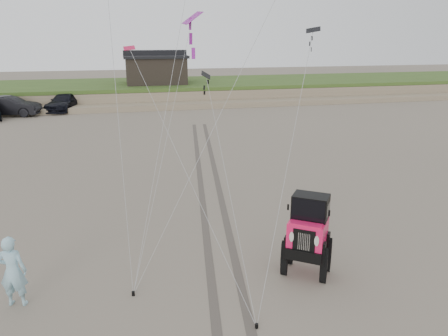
{
  "coord_description": "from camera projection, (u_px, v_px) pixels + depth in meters",
  "views": [
    {
      "loc": [
        -1.47,
        -9.7,
        6.59
      ],
      "look_at": [
        1.46,
        3.0,
        2.6
      ],
      "focal_mm": 35.0,
      "sensor_mm": 36.0,
      "label": 1
    }
  ],
  "objects": [
    {
      "name": "tire_tracks",
      "position": [
        210.0,
        191.0,
        19.16
      ],
      "size": [
        5.22,
        29.74,
        0.01
      ],
      "color": "#4C443D",
      "rests_on": "ground"
    },
    {
      "name": "ground",
      "position": [
        195.0,
        301.0,
        11.28
      ],
      "size": [
        160.0,
        160.0,
        0.0
      ],
      "primitive_type": "plane",
      "color": "#6B6054",
      "rests_on": "ground"
    },
    {
      "name": "truck_b",
      "position": [
        10.0,
        106.0,
        36.71
      ],
      "size": [
        5.24,
        2.65,
        1.65
      ],
      "primitive_type": "imported",
      "rotation": [
        0.0,
        0.0,
        1.38
      ],
      "color": "black",
      "rests_on": "ground"
    },
    {
      "name": "dune_ridge",
      "position": [
        137.0,
        92.0,
        45.98
      ],
      "size": [
        160.0,
        14.25,
        1.73
      ],
      "color": "#7A6B54",
      "rests_on": "ground"
    },
    {
      "name": "truck_c",
      "position": [
        65.0,
        102.0,
        39.35
      ],
      "size": [
        3.55,
        5.64,
        1.52
      ],
      "primitive_type": "imported",
      "rotation": [
        0.0,
        0.0,
        -0.29
      ],
      "color": "black",
      "rests_on": "ground"
    },
    {
      "name": "cabin",
      "position": [
        155.0,
        68.0,
        45.23
      ],
      "size": [
        6.4,
        5.4,
        3.35
      ],
      "color": "black",
      "rests_on": "dune_ridge"
    },
    {
      "name": "stake_main",
      "position": [
        133.0,
        294.0,
        11.49
      ],
      "size": [
        0.08,
        0.08,
        0.12
      ],
      "primitive_type": "cylinder",
      "color": "black",
      "rests_on": "ground"
    },
    {
      "name": "jeep",
      "position": [
        307.0,
        244.0,
        12.3
      ],
      "size": [
        4.69,
        5.37,
        1.88
      ],
      "primitive_type": null,
      "rotation": [
        0.0,
        0.0,
        -0.62
      ],
      "color": "#F71857",
      "rests_on": "ground"
    },
    {
      "name": "man",
      "position": [
        13.0,
        271.0,
        10.86
      ],
      "size": [
        0.76,
        0.57,
        1.89
      ],
      "primitive_type": "imported",
      "rotation": [
        0.0,
        0.0,
        2.95
      ],
      "color": "#88BFD3",
      "rests_on": "ground"
    },
    {
      "name": "stake_aux",
      "position": [
        257.0,
        326.0,
        10.21
      ],
      "size": [
        0.08,
        0.08,
        0.12
      ],
      "primitive_type": "cylinder",
      "color": "black",
      "rests_on": "ground"
    }
  ]
}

